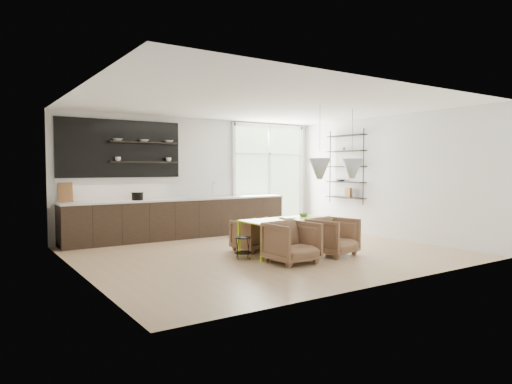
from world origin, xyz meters
name	(u,v)px	position (x,y,z in m)	size (l,w,h in m)	color
room	(259,177)	(0.58, 1.10, 1.46)	(7.02, 6.01, 2.91)	tan
kitchen_run	(178,213)	(-0.69, 2.69, 0.60)	(5.54, 0.69, 2.75)	black
right_shelving	(347,169)	(3.36, 1.17, 1.65)	(0.26, 1.22, 1.90)	black
dining_table	(287,221)	(0.30, -0.30, 0.62)	(1.85, 0.87, 0.67)	#BEDE15
armchair_back_left	(252,235)	(-0.13, 0.29, 0.32)	(0.68, 0.70, 0.63)	brown
armchair_back_right	(284,231)	(0.76, 0.41, 0.31)	(0.67, 0.69, 0.63)	brown
armchair_front_left	(292,242)	(-0.22, -1.11, 0.37)	(0.78, 0.80, 0.73)	brown
armchair_front_right	(333,237)	(0.88, -0.98, 0.36)	(0.77, 0.79, 0.72)	brown
wire_stool	(243,245)	(-0.74, -0.32, 0.26)	(0.32, 0.32, 0.40)	black
table_book	(282,218)	(0.22, -0.23, 0.68)	(0.25, 0.33, 0.03)	white
table_bowl	(303,215)	(0.87, -0.11, 0.70)	(0.18, 0.18, 0.06)	#4B8257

